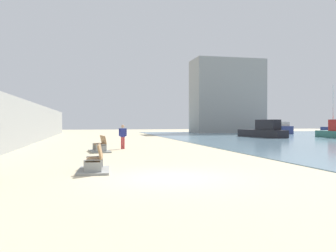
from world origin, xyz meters
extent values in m
plane|color=#C6B793|center=(0.00, 18.00, 0.00)|extent=(120.00, 120.00, 0.00)
cube|color=gray|center=(-7.50, 18.00, 1.72)|extent=(0.80, 64.00, 3.45)
cube|color=gray|center=(-2.33, 1.31, 0.25)|extent=(0.61, 0.23, 0.50)
cube|color=gray|center=(-2.25, 2.71, 0.25)|extent=(0.61, 0.23, 0.50)
cube|color=#997047|center=(-2.29, 2.01, 0.45)|extent=(0.59, 1.63, 0.06)
cube|color=#997047|center=(-2.06, 1.99, 0.73)|extent=(0.26, 1.61, 0.50)
cube|color=gray|center=(-2.29, 2.01, 0.04)|extent=(1.22, 2.16, 0.08)
cube|color=gray|center=(-1.80, 9.94, 0.25)|extent=(0.62, 0.28, 0.50)
cube|color=gray|center=(-1.99, 11.33, 0.25)|extent=(0.62, 0.28, 0.50)
cube|color=#997047|center=(-1.89, 10.64, 0.45)|extent=(0.70, 1.65, 0.06)
cube|color=#997047|center=(-1.67, 10.67, 0.73)|extent=(0.37, 1.61, 0.50)
cube|color=gray|center=(-1.89, 10.64, 0.04)|extent=(1.36, 2.23, 0.08)
cylinder|color=#B22D33|center=(-0.37, 12.62, 0.40)|extent=(0.12, 0.12, 0.81)
cylinder|color=#B22D33|center=(-0.25, 12.59, 0.40)|extent=(0.12, 0.12, 0.81)
cube|color=navy|center=(-0.31, 12.60, 1.09)|extent=(0.35, 0.25, 0.57)
sphere|color=tan|center=(-0.31, 12.60, 1.52)|extent=(0.22, 0.22, 0.22)
cylinder|color=navy|center=(-0.53, 12.65, 1.12)|extent=(0.09, 0.09, 0.51)
cylinder|color=navy|center=(-0.10, 12.55, 1.12)|extent=(0.09, 0.09, 0.51)
cube|color=navy|center=(26.50, 38.71, 0.63)|extent=(2.47, 6.01, 1.19)
cube|color=beige|center=(26.39, 37.84, 1.55)|extent=(1.53, 2.70, 0.65)
cube|color=black|center=(17.24, 26.95, 0.48)|extent=(3.19, 7.26, 0.87)
cube|color=black|center=(17.48, 25.92, 1.51)|extent=(1.81, 3.29, 1.19)
cube|color=#337060|center=(24.76, 23.98, 0.43)|extent=(2.12, 5.71, 0.77)
cylinder|color=silver|center=(24.79, 24.26, 3.49)|extent=(0.12, 0.12, 5.35)
cube|color=navy|center=(35.93, 38.22, 0.55)|extent=(3.00, 4.38, 1.03)
cube|color=gray|center=(20.61, 46.00, 6.26)|extent=(12.00, 6.00, 12.52)
camera|label=1|loc=(-2.39, -10.87, 1.77)|focal=37.43mm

